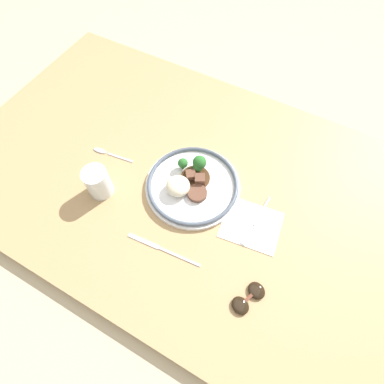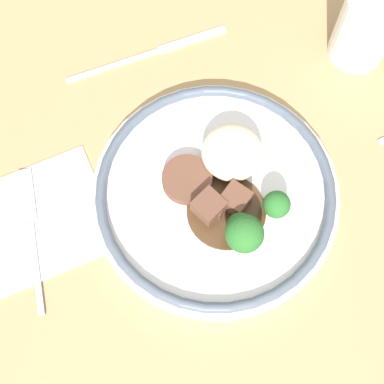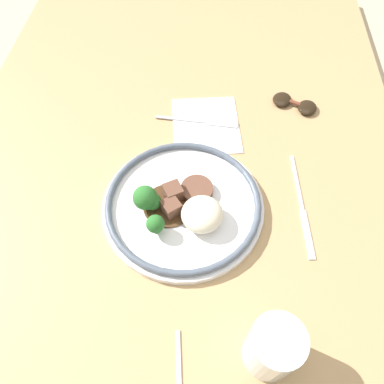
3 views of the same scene
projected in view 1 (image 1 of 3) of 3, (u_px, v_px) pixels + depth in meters
The scene contains 9 objects.
ground_plane at pixel (192, 186), 0.96m from camera, with size 8.00×8.00×0.00m, color tan.
dining_table at pixel (192, 184), 0.95m from camera, with size 1.53×0.90×0.03m.
napkin at pixel (251, 225), 0.86m from camera, with size 0.18×0.16×0.00m.
plate at pixel (192, 184), 0.91m from camera, with size 0.29×0.29×0.07m.
juice_glass at pixel (99, 183), 0.88m from camera, with size 0.07×0.07×0.10m.
fork at pixel (254, 225), 0.86m from camera, with size 0.02×0.18×0.00m.
knife at pixel (161, 249), 0.82m from camera, with size 0.22×0.03×0.00m.
spoon at pixel (105, 152), 0.98m from camera, with size 0.15×0.03×0.01m.
sunglasses at pixel (248, 298), 0.76m from camera, with size 0.08×0.11×0.01m.
Camera 1 is at (-0.23, 0.43, 0.83)m, focal length 28.00 mm.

